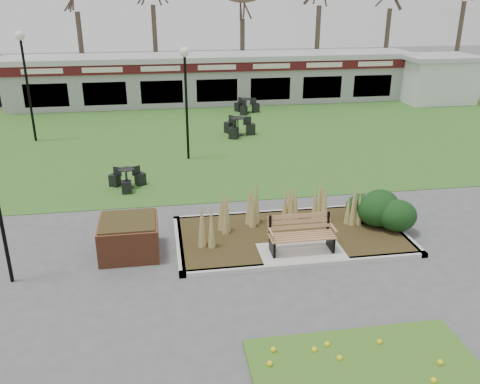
{
  "coord_description": "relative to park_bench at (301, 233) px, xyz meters",
  "views": [
    {
      "loc": [
        -3.45,
        -11.13,
        6.41
      ],
      "look_at": [
        -1.32,
        2.0,
        1.14
      ],
      "focal_mm": 38.0,
      "sensor_mm": 36.0,
      "label": 1
    }
  ],
  "objects": [
    {
      "name": "ground",
      "position": [
        0.0,
        -0.25,
        -0.59
      ],
      "size": [
        100.0,
        100.0,
        0.0
      ],
      "primitive_type": "plane",
      "color": "#515154",
      "rests_on": "ground"
    },
    {
      "name": "lawn",
      "position": [
        0.0,
        11.75,
        -0.58
      ],
      "size": [
        34.0,
        16.0,
        0.02
      ],
      "primitive_type": "cube",
      "color": "#3C6921",
      "rests_on": "ground"
    },
    {
      "name": "flower_bed",
      "position": [
        0.0,
        -4.85,
        -0.52
      ],
      "size": [
        4.2,
        3.0,
        0.16
      ],
      "color": "#28651C",
      "rests_on": "ground"
    },
    {
      "name": "planting_bed",
      "position": [
        1.27,
        1.1,
        -0.22
      ],
      "size": [
        6.75,
        3.4,
        1.27
      ],
      "color": "#2E2512",
      "rests_on": "ground"
    },
    {
      "name": "park_bench",
      "position": [
        0.0,
        0.0,
        0.0
      ],
      "size": [
        1.7,
        0.66,
        0.93
      ],
      "color": "#A86D4C",
      "rests_on": "ground"
    },
    {
      "name": "brick_planter",
      "position": [
        -4.4,
        0.75,
        -0.11
      ],
      "size": [
        1.5,
        1.5,
        0.95
      ],
      "color": "brown",
      "rests_on": "ground"
    },
    {
      "name": "food_pavilion",
      "position": [
        0.0,
        19.71,
        0.89
      ],
      "size": [
        24.6,
        3.4,
        2.9
      ],
      "color": "#969699",
      "rests_on": "ground"
    },
    {
      "name": "service_hut",
      "position": [
        13.5,
        17.75,
        0.86
      ],
      "size": [
        4.4,
        3.4,
        2.83
      ],
      "color": "silver",
      "rests_on": "ground"
    },
    {
      "name": "lamp_post_mid_right",
      "position": [
        -2.35,
        8.57,
        2.65
      ],
      "size": [
        0.37,
        0.37,
        4.44
      ],
      "color": "black",
      "rests_on": "ground"
    },
    {
      "name": "lamp_post_far_left",
      "position": [
        -9.1,
        12.37,
        2.94
      ],
      "size": [
        0.4,
        0.4,
        4.85
      ],
      "color": "black",
      "rests_on": "ground"
    },
    {
      "name": "bistro_set_b",
      "position": [
        -4.67,
        5.58,
        -0.34
      ],
      "size": [
        1.31,
        1.13,
        0.69
      ],
      "color": "black",
      "rests_on": "ground"
    },
    {
      "name": "bistro_set_c",
      "position": [
        1.42,
        16.5,
        -0.31
      ],
      "size": [
        1.37,
        1.47,
        0.79
      ],
      "color": "black",
      "rests_on": "ground"
    },
    {
      "name": "bistro_set_d",
      "position": [
        0.22,
        11.83,
        -0.29
      ],
      "size": [
        1.42,
        1.6,
        0.85
      ],
      "color": "black",
      "rests_on": "ground"
    },
    {
      "name": "car_black",
      "position": [
        -12.52,
        21.19,
        0.23
      ],
      "size": [
        5.02,
        1.93,
        1.63
      ],
      "primitive_type": "imported",
      "rotation": [
        0.0,
        0.0,
        1.53
      ],
      "color": "black",
      "rests_on": "ground"
    }
  ]
}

